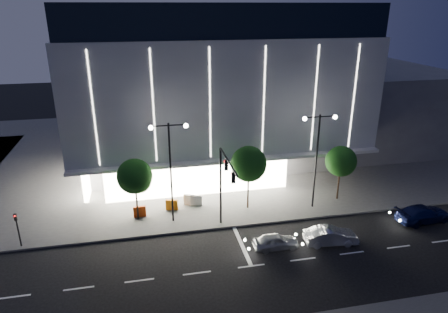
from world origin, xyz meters
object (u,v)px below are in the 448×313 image
Objects in this scene: traffic_mast at (224,178)px; street_lamp_west at (170,159)px; tree_right at (341,163)px; barrier_d at (190,200)px; tree_mid at (249,166)px; barrier_c at (172,205)px; car_second at (331,236)px; barrier_b at (196,200)px; car_lead at (276,241)px; car_third at (423,214)px; street_lamp_east at (317,148)px; tree_left at (135,178)px; barrier_a at (140,212)px; ped_signal_far at (17,226)px.

street_lamp_west reaches higher than traffic_mast.
barrier_d is at bearing 173.16° from tree_right.
barrier_c is (-6.96, 0.99, -3.68)m from tree_mid.
car_second is 12.72m from barrier_b.
street_lamp_west is 2.52× the size of car_lead.
street_lamp_east is at bearing 57.37° from car_third.
traffic_mast is at bearing -37.30° from barrier_c.
tree_left is 5.20× the size of barrier_a.
street_lamp_east is 8.02m from car_second.
barrier_d is at bearing 35.13° from barrier_c.
barrier_b is at bearing 15.45° from ped_signal_far.
barrier_a is at bearing 175.29° from street_lamp_east.
car_third is at bearing -44.67° from tree_right.
tree_right is 19.14m from barrier_a.
tree_left is at bearing -120.29° from barrier_a.
tree_left is (9.03, 2.52, 2.15)m from ped_signal_far.
barrier_d is (1.72, 0.72, 0.00)m from barrier_c.
car_third is at bearing -4.82° from ped_signal_far.
barrier_d is (-2.21, 5.39, -4.38)m from traffic_mast.
tree_right reaches higher than car_third.
tree_mid reaches higher than tree_left.
tree_right is 1.10× the size of car_third.
street_lamp_west is at bearing 53.58° from car_lead.
tree_right is (28.03, 2.52, 2.00)m from ped_signal_far.
ped_signal_far reaches higher than barrier_d.
tree_right reaches higher than car_lead.
tree_left is 19.00m from tree_right.
barrier_c is (-3.94, 4.67, -4.38)m from traffic_mast.
traffic_mast is 6.43× the size of barrier_a.
street_lamp_east reaches higher than tree_left.
tree_right is at bearing -0.00° from tree_mid.
barrier_c is 1.87m from barrier_d.
car_second is at bearing -30.49° from barrier_a.
car_lead is at bearing -86.31° from tree_mid.
car_lead reaches higher than barrier_d.
car_third is 4.56× the size of barrier_c.
tree_mid is 9.26m from car_second.
tree_right is at bearing 16.65° from barrier_d.
barrier_a is 4.84m from barrier_d.
barrier_c is (-15.96, 0.99, -3.23)m from tree_right.
barrier_d is at bearing 64.77° from car_third.
barrier_d is at bearing 56.79° from street_lamp_west.
traffic_mast is at bearing -4.15° from ped_signal_far.
barrier_a is (-10.29, 6.98, 0.04)m from car_lead.
barrier_a and barrier_b have the same top height.
barrier_a is 1.00× the size of barrier_d.
car_lead is at bearing -33.51° from barrier_c.
tree_left is at bearing 176.35° from street_lamp_east.
car_second is 14.29m from barrier_c.
tree_mid reaches higher than barrier_d.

